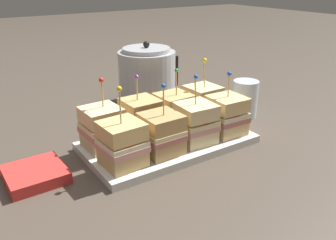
{
  "coord_description": "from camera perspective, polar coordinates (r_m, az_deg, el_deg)",
  "views": [
    {
      "loc": [
        -0.43,
        -0.64,
        0.39
      ],
      "look_at": [
        0.0,
        0.0,
        0.07
      ],
      "focal_mm": 38.0,
      "sensor_mm": 36.0,
      "label": 1
    }
  ],
  "objects": [
    {
      "name": "sandwich_front_far_right",
      "position": [
        0.88,
        9.37,
        0.74
      ],
      "size": [
        0.09,
        0.09,
        0.16
      ],
      "color": "#DBB77A",
      "rests_on": "serving_platter"
    },
    {
      "name": "sandwich_back_far_left",
      "position": [
        0.81,
        -10.53,
        -1.21
      ],
      "size": [
        0.09,
        0.09,
        0.16
      ],
      "color": "beige",
      "rests_on": "serving_platter"
    },
    {
      "name": "napkin_stack",
      "position": [
        0.77,
        -20.51,
        -8.16
      ],
      "size": [
        0.12,
        0.12,
        0.02
      ],
      "color": "red",
      "rests_on": "ground_plane"
    },
    {
      "name": "serving_platter",
      "position": [
        0.86,
        0.0,
        -3.62
      ],
      "size": [
        0.4,
        0.22,
        0.02
      ],
      "color": "silver",
      "rests_on": "ground_plane"
    },
    {
      "name": "sandwich_front_center_right",
      "position": [
        0.83,
        4.44,
        -0.52
      ],
      "size": [
        0.09,
        0.09,
        0.16
      ],
      "color": "beige",
      "rests_on": "serving_platter"
    },
    {
      "name": "sandwich_front_far_left",
      "position": [
        0.73,
        -7.35,
        -3.86
      ],
      "size": [
        0.09,
        0.09,
        0.17
      ],
      "color": "tan",
      "rests_on": "serving_platter"
    },
    {
      "name": "sandwich_back_center_right",
      "position": [
        0.9,
        0.92,
        1.43
      ],
      "size": [
        0.09,
        0.09,
        0.16
      ],
      "color": "tan",
      "rests_on": "serving_platter"
    },
    {
      "name": "sandwich_front_center_left",
      "position": [
        0.78,
        -1.09,
        -2.21
      ],
      "size": [
        0.09,
        0.09,
        0.16
      ],
      "color": "tan",
      "rests_on": "serving_platter"
    },
    {
      "name": "drinking_glass",
      "position": [
        1.04,
        12.23,
        3.32
      ],
      "size": [
        0.07,
        0.07,
        0.11
      ],
      "color": "silver",
      "rests_on": "ground_plane"
    },
    {
      "name": "kettle_steel",
      "position": [
        1.12,
        -3.34,
        6.99
      ],
      "size": [
        0.2,
        0.18,
        0.2
      ],
      "color": "#B7BABF",
      "rests_on": "ground_plane"
    },
    {
      "name": "sandwich_back_center_left",
      "position": [
        0.85,
        -4.36,
        0.29
      ],
      "size": [
        0.09,
        0.09,
        0.16
      ],
      "color": "tan",
      "rests_on": "serving_platter"
    },
    {
      "name": "sandwich_back_far_right",
      "position": [
        0.95,
        5.57,
        2.66
      ],
      "size": [
        0.09,
        0.09,
        0.17
      ],
      "color": "beige",
      "rests_on": "serving_platter"
    },
    {
      "name": "ground_plane",
      "position": [
        0.86,
        0.0,
        -4.15
      ],
      "size": [
        6.0,
        6.0,
        0.0
      ],
      "primitive_type": "plane",
      "color": "#4C4238"
    }
  ]
}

